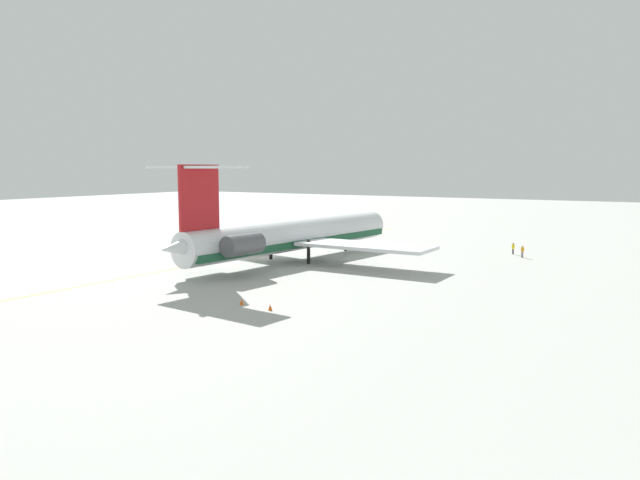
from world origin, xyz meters
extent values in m
plane|color=#ADADA8|center=(0.00, 0.00, 0.00)|extent=(369.67, 369.67, 0.00)
cylinder|color=silver|center=(-0.31, 4.87, 3.53)|extent=(39.99, 8.66, 4.24)
cone|color=silver|center=(-20.07, 7.10, 3.53)|extent=(4.85, 4.54, 4.07)
cone|color=silver|center=(19.45, 2.65, 3.92)|extent=(6.55, 4.27, 3.61)
cube|color=#195133|center=(-0.31, 4.87, 2.58)|extent=(39.12, 8.65, 0.93)
cube|color=silver|center=(-2.41, -5.92, 2.79)|extent=(10.27, 18.69, 0.42)
cube|color=silver|center=(0.04, 15.86, 2.79)|extent=(6.76, 17.72, 0.42)
cylinder|color=#515156|center=(12.92, -0.05, 3.85)|extent=(5.54, 3.04, 2.46)
cube|color=silver|center=(13.00, 0.68, 3.85)|extent=(3.31, 1.70, 0.51)
cylinder|color=#515156|center=(13.69, 6.73, 3.85)|extent=(5.54, 3.04, 2.46)
cube|color=silver|center=(13.60, 6.00, 3.85)|extent=(3.31, 1.70, 0.51)
cube|color=#B2191E|center=(16.82, 2.95, 9.41)|extent=(5.76, 1.06, 7.51)
cube|color=silver|center=(16.88, -0.48, 12.87)|extent=(4.64, 6.59, 0.30)
cube|color=silver|center=(17.64, 6.28, 12.87)|extent=(4.64, 6.59, 0.30)
cylinder|color=black|center=(-12.38, 6.23, 1.61)|extent=(0.47, 0.47, 3.22)
cylinder|color=black|center=(0.63, 1.35, 1.61)|extent=(0.47, 0.47, 3.22)
cylinder|color=black|center=(1.39, 8.10, 1.61)|extent=(0.47, 0.47, 3.22)
cylinder|color=black|center=(-21.87, 29.43, 0.41)|extent=(0.10, 0.10, 0.82)
cylinder|color=black|center=(-21.83, 29.58, 0.41)|extent=(0.10, 0.10, 0.82)
cylinder|color=yellow|center=(-21.85, 29.51, 1.14)|extent=(0.28, 0.28, 0.65)
sphere|color=#8C6647|center=(-21.85, 29.51, 1.59)|extent=(0.26, 0.26, 0.26)
cylinder|color=yellow|center=(-21.89, 29.33, 1.17)|extent=(0.08, 0.08, 0.55)
cylinder|color=yellow|center=(-21.81, 29.68, 1.17)|extent=(0.08, 0.08, 0.55)
cylinder|color=black|center=(-19.18, 31.51, 0.42)|extent=(0.10, 0.10, 0.83)
cylinder|color=black|center=(-19.17, 31.36, 0.42)|extent=(0.10, 0.10, 0.83)
cylinder|color=orange|center=(-19.18, 31.43, 1.16)|extent=(0.28, 0.28, 0.66)
sphere|color=tan|center=(-19.18, 31.43, 1.62)|extent=(0.26, 0.26, 0.26)
cylinder|color=orange|center=(-19.19, 31.62, 1.20)|extent=(0.08, 0.08, 0.56)
cylinder|color=orange|center=(-19.16, 31.25, 1.20)|extent=(0.08, 0.08, 0.56)
cone|color=#EA590F|center=(25.67, 19.16, 0.28)|extent=(0.40, 0.40, 0.55)
cone|color=#EA590F|center=(25.24, 15.56, 0.28)|extent=(0.40, 0.40, 0.55)
cube|color=gold|center=(-0.31, -3.96, 0.00)|extent=(96.44, 3.80, 0.01)
camera|label=1|loc=(68.90, 50.26, 12.76)|focal=33.74mm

